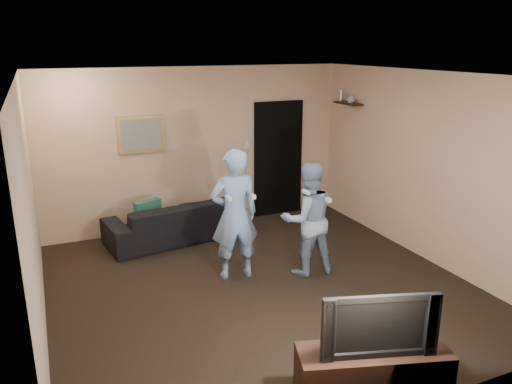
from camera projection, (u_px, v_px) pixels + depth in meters
name	position (u px, v px, depth m)	size (l,w,h in m)	color
ground	(260.00, 286.00, 6.28)	(5.00, 5.00, 0.00)	black
ceiling	(261.00, 75.00, 5.54)	(5.00, 5.00, 0.04)	silver
wall_back	(198.00, 148.00, 8.10)	(5.00, 0.04, 2.60)	tan
wall_front	(398.00, 272.00, 3.72)	(5.00, 0.04, 2.60)	tan
wall_left	(31.00, 215.00, 4.95)	(0.04, 5.00, 2.60)	tan
wall_right	(426.00, 167.00, 6.87)	(0.04, 5.00, 2.60)	tan
sofa	(176.00, 220.00, 7.72)	(2.11, 0.83, 0.62)	black
throw_pillow	(148.00, 213.00, 7.51)	(0.41, 0.13, 0.41)	#17453B
painting_frame	(141.00, 134.00, 7.65)	(0.72, 0.05, 0.57)	olive
painting_canvas	(141.00, 134.00, 7.62)	(0.62, 0.01, 0.47)	slate
doorway	(278.00, 159.00, 8.72)	(0.90, 0.06, 2.00)	black
light_switch	(246.00, 145.00, 8.41)	(0.08, 0.02, 0.12)	silver
wall_shelf	(348.00, 103.00, 8.21)	(0.20, 0.60, 0.03)	black
shelf_vase	(351.00, 99.00, 8.12)	(0.14, 0.14, 0.14)	#9F9FA3
shelf_figurine	(341.00, 96.00, 8.38)	(0.06, 0.06, 0.18)	#B4B4B9
tv_console	(372.00, 374.00, 4.22)	(1.28, 0.41, 0.46)	black
television	(377.00, 321.00, 4.08)	(0.97, 0.13, 0.56)	black
wii_player_left	(234.00, 215.00, 6.32)	(0.66, 0.52, 1.70)	#80A3DE
wii_player_right	(308.00, 219.00, 6.47)	(0.78, 0.64, 1.50)	#809CBB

